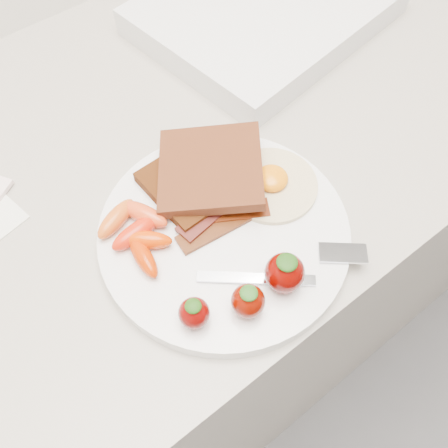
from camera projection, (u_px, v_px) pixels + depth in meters
counter at (166, 301)px, 0.99m from camera, size 2.00×0.60×0.90m
plate at (224, 233)px, 0.54m from camera, size 0.27×0.27×0.02m
toast_lower at (193, 182)px, 0.56m from camera, size 0.10×0.10×0.01m
toast_upper at (211, 169)px, 0.55m from camera, size 0.16×0.16×0.03m
fried_egg at (272, 183)px, 0.56m from camera, size 0.13×0.13×0.02m
bacon_strips at (219, 216)px, 0.53m from camera, size 0.11×0.07×0.01m
baby_carrots at (137, 231)px, 0.52m from camera, size 0.08×0.10×0.02m
strawberries at (254, 289)px, 0.47m from camera, size 0.13×0.06×0.05m
fork at (296, 267)px, 0.50m from camera, size 0.16×0.10×0.00m
appliance at (265, 11)px, 0.72m from camera, size 0.37×0.31×0.04m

